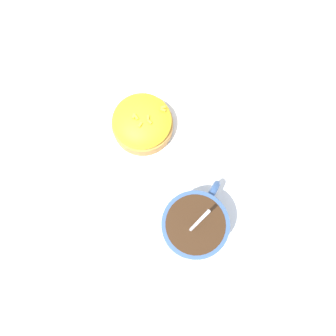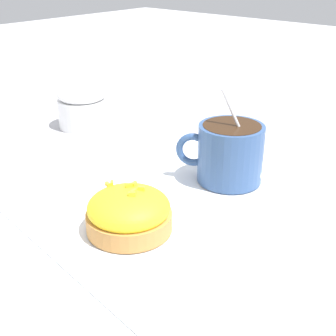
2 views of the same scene
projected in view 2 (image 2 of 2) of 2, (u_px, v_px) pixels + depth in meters
The scene contains 5 objects.
ground_plane at pixel (180, 202), 0.55m from camera, with size 3.00×3.00×0.00m, color #B2B2B7.
paper_napkin at pixel (181, 201), 0.55m from camera, with size 0.37×0.34×0.00m.
coffee_cup at pixel (229, 151), 0.59m from camera, with size 0.08×0.10×0.12m.
frosted_pastry at pixel (128, 212), 0.49m from camera, with size 0.09×0.09×0.05m.
sugar_bowl at pixel (82, 106), 0.78m from camera, with size 0.08×0.08×0.07m.
Camera 2 is at (0.37, 0.31, 0.27)m, focal length 50.00 mm.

